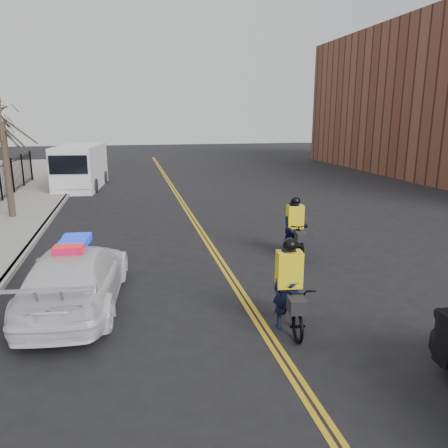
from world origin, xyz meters
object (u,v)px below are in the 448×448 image
cargo_van (80,167)px  cyclist_near (288,297)px  cyclist_far (294,232)px  police_cruiser (76,276)px

cargo_van → cyclist_near: cargo_van is taller
cyclist_far → police_cruiser: bearing=-153.8°
cargo_van → cyclist_near: 20.99m
cyclist_near → cyclist_far: cyclist_near is taller
police_cruiser → cyclist_far: cyclist_far is taller
police_cruiser → cargo_van: (-1.60, 18.01, 0.55)m
cyclist_near → cyclist_far: (1.93, 4.63, 0.07)m
cargo_van → cyclist_far: cargo_van is taller
police_cruiser → cyclist_far: size_ratio=2.66×
cyclist_near → cargo_van: bearing=113.4°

